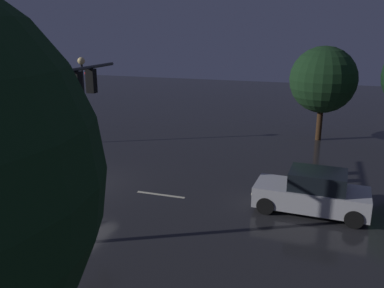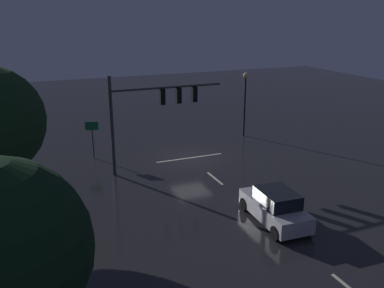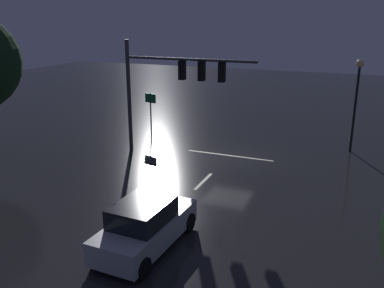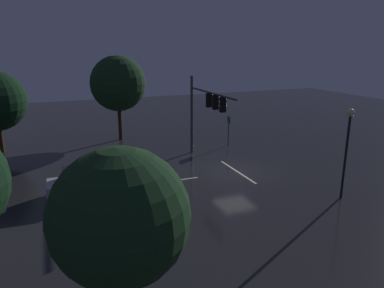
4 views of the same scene
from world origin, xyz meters
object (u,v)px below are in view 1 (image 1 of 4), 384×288
traffic_signal_assembly (50,104)px  car_approaching (312,193)px  street_lamp_left_kerb (83,84)px  tree_left_far (323,80)px

traffic_signal_assembly → car_approaching: traffic_signal_assembly is taller
street_lamp_left_kerb → tree_left_far: 14.75m
street_lamp_left_kerb → tree_left_far: size_ratio=0.89×
traffic_signal_assembly → tree_left_far: size_ratio=1.26×
traffic_signal_assembly → car_approaching: bearing=109.3°
tree_left_far → car_approaching: bearing=0.3°
traffic_signal_assembly → car_approaching: size_ratio=1.68×
car_approaching → street_lamp_left_kerb: 15.34m
traffic_signal_assembly → tree_left_far: (-14.48, 9.17, -0.47)m
traffic_signal_assembly → street_lamp_left_kerb: bearing=-153.4°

